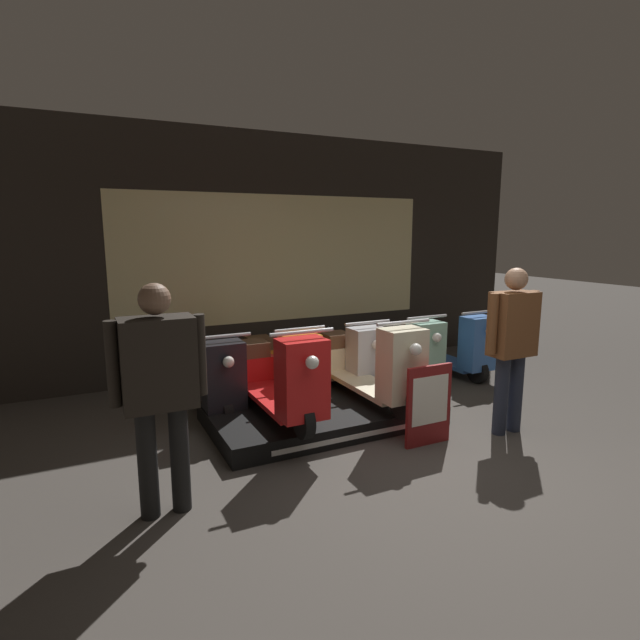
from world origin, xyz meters
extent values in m
plane|color=#423D38|center=(0.00, 0.00, 0.00)|extent=(30.00, 30.00, 0.00)
cube|color=#28231E|center=(0.00, 3.42, 1.60)|extent=(7.95, 0.08, 3.20)
cube|color=beige|center=(0.00, 3.37, 1.55)|extent=(4.37, 0.01, 1.70)
cube|color=black|center=(-0.38, 1.33, 0.09)|extent=(2.24, 1.29, 0.19)
cube|color=silver|center=(-0.38, 0.68, 0.08)|extent=(1.57, 0.01, 0.05)
cylinder|color=black|center=(-0.88, 0.65, 0.34)|extent=(0.09, 0.32, 0.32)
cylinder|color=black|center=(-0.88, 2.01, 0.34)|extent=(0.09, 0.32, 0.32)
cube|color=red|center=(-0.88, 1.33, 0.33)|extent=(0.38, 1.26, 0.05)
cube|color=red|center=(-0.88, 0.68, 0.70)|extent=(0.40, 0.29, 0.68)
cube|color=red|center=(-0.88, 1.98, 0.43)|extent=(0.42, 0.33, 0.36)
cube|color=brown|center=(-0.88, 1.98, 0.69)|extent=(0.30, 0.30, 0.15)
cylinder|color=silver|center=(-0.88, 0.67, 1.10)|extent=(0.57, 0.03, 0.03)
sphere|color=white|center=(-0.88, 0.48, 0.89)|extent=(0.11, 0.11, 0.11)
cylinder|color=black|center=(0.13, 0.65, 0.34)|extent=(0.09, 0.32, 0.32)
cylinder|color=black|center=(0.13, 2.01, 0.34)|extent=(0.09, 0.32, 0.32)
cube|color=beige|center=(0.13, 1.33, 0.33)|extent=(0.38, 1.26, 0.05)
cube|color=beige|center=(0.13, 0.68, 0.70)|extent=(0.40, 0.29, 0.68)
cube|color=beige|center=(0.13, 1.98, 0.43)|extent=(0.42, 0.33, 0.36)
cube|color=brown|center=(0.13, 1.98, 0.69)|extent=(0.30, 0.30, 0.15)
cylinder|color=silver|center=(0.13, 0.67, 1.10)|extent=(0.57, 0.03, 0.03)
sphere|color=white|center=(0.13, 0.48, 0.89)|extent=(0.11, 0.11, 0.11)
cylinder|color=black|center=(-1.29, 1.64, 0.16)|extent=(0.09, 0.32, 0.32)
cylinder|color=black|center=(-1.29, 3.00, 0.16)|extent=(0.09, 0.32, 0.32)
cube|color=black|center=(-1.29, 2.32, 0.15)|extent=(0.38, 1.26, 0.05)
cube|color=black|center=(-1.29, 1.66, 0.52)|extent=(0.40, 0.29, 0.68)
cube|color=black|center=(-1.29, 2.97, 0.24)|extent=(0.42, 0.33, 0.36)
cube|color=brown|center=(-1.29, 2.96, 0.50)|extent=(0.30, 0.30, 0.15)
cylinder|color=silver|center=(-1.29, 1.66, 0.92)|extent=(0.57, 0.03, 0.03)
sphere|color=white|center=(-1.29, 1.46, 0.71)|extent=(0.11, 0.11, 0.11)
cylinder|color=black|center=(-0.46, 1.64, 0.16)|extent=(0.09, 0.32, 0.32)
cylinder|color=black|center=(-0.46, 3.00, 0.16)|extent=(0.09, 0.32, 0.32)
cube|color=orange|center=(-0.46, 2.32, 0.15)|extent=(0.38, 1.26, 0.05)
cube|color=orange|center=(-0.46, 1.66, 0.52)|extent=(0.40, 0.29, 0.68)
cube|color=orange|center=(-0.46, 2.97, 0.24)|extent=(0.42, 0.33, 0.36)
cube|color=brown|center=(-0.46, 2.96, 0.50)|extent=(0.30, 0.30, 0.15)
cylinder|color=silver|center=(-0.46, 1.66, 0.92)|extent=(0.57, 0.03, 0.03)
sphere|color=white|center=(-0.46, 1.46, 0.71)|extent=(0.11, 0.11, 0.11)
cylinder|color=black|center=(0.36, 1.64, 0.16)|extent=(0.09, 0.32, 0.32)
cylinder|color=black|center=(0.36, 3.00, 0.16)|extent=(0.09, 0.32, 0.32)
cube|color=#BCBCC1|center=(0.36, 2.32, 0.15)|extent=(0.38, 1.26, 0.05)
cube|color=#BCBCC1|center=(0.36, 1.66, 0.52)|extent=(0.40, 0.29, 0.68)
cube|color=#BCBCC1|center=(0.36, 2.97, 0.24)|extent=(0.42, 0.33, 0.36)
cube|color=brown|center=(0.36, 2.96, 0.50)|extent=(0.30, 0.30, 0.15)
cylinder|color=silver|center=(0.36, 1.66, 0.92)|extent=(0.57, 0.03, 0.03)
sphere|color=white|center=(0.36, 1.46, 0.71)|extent=(0.11, 0.11, 0.11)
cylinder|color=black|center=(1.18, 1.64, 0.16)|extent=(0.09, 0.32, 0.32)
cylinder|color=black|center=(1.18, 3.00, 0.16)|extent=(0.09, 0.32, 0.32)
cube|color=#8EC6AD|center=(1.18, 2.32, 0.15)|extent=(0.38, 1.26, 0.05)
cube|color=#8EC6AD|center=(1.18, 1.66, 0.52)|extent=(0.40, 0.29, 0.68)
cube|color=#8EC6AD|center=(1.18, 2.97, 0.24)|extent=(0.42, 0.33, 0.36)
cube|color=brown|center=(1.18, 2.96, 0.50)|extent=(0.30, 0.30, 0.15)
cylinder|color=silver|center=(1.18, 1.66, 0.92)|extent=(0.57, 0.03, 0.03)
sphere|color=white|center=(1.18, 1.46, 0.71)|extent=(0.11, 0.11, 0.11)
cylinder|color=black|center=(2.00, 1.64, 0.16)|extent=(0.09, 0.32, 0.32)
cylinder|color=black|center=(2.00, 3.00, 0.16)|extent=(0.09, 0.32, 0.32)
cube|color=#386BBC|center=(2.00, 2.32, 0.15)|extent=(0.38, 1.26, 0.05)
cube|color=#386BBC|center=(2.00, 1.66, 0.52)|extent=(0.40, 0.29, 0.68)
cube|color=#386BBC|center=(2.00, 2.97, 0.24)|extent=(0.42, 0.33, 0.36)
cube|color=brown|center=(2.00, 2.96, 0.50)|extent=(0.30, 0.30, 0.15)
cylinder|color=silver|center=(2.00, 1.66, 0.92)|extent=(0.57, 0.03, 0.03)
sphere|color=white|center=(2.00, 1.46, 0.71)|extent=(0.11, 0.11, 0.11)
cylinder|color=black|center=(-2.18, 0.31, 0.38)|extent=(0.13, 0.13, 0.77)
cylinder|color=black|center=(-1.97, 0.31, 0.38)|extent=(0.13, 0.13, 0.77)
cube|color=black|center=(-2.08, 0.31, 1.07)|extent=(0.47, 0.26, 0.61)
cylinder|color=black|center=(-2.35, 0.31, 1.09)|extent=(0.08, 0.08, 0.56)
cylinder|color=black|center=(-1.80, 0.31, 1.09)|extent=(0.08, 0.08, 0.56)
sphere|color=brown|center=(-2.08, 0.31, 1.49)|extent=(0.21, 0.21, 0.21)
cylinder|color=#232838|center=(1.02, 0.31, 0.38)|extent=(0.13, 0.13, 0.76)
cylinder|color=#232838|center=(1.21, 0.31, 0.38)|extent=(0.13, 0.13, 0.76)
cube|color=brown|center=(1.12, 0.31, 1.06)|extent=(0.43, 0.24, 0.60)
cylinder|color=brown|center=(0.86, 0.31, 1.09)|extent=(0.08, 0.08, 0.56)
cylinder|color=brown|center=(1.37, 0.31, 1.09)|extent=(0.08, 0.08, 0.56)
sphere|color=#A87A5B|center=(1.12, 0.31, 1.49)|extent=(0.21, 0.21, 0.21)
cube|color=maroon|center=(0.25, 0.42, 0.37)|extent=(0.47, 0.04, 0.74)
cube|color=white|center=(0.25, 0.40, 0.43)|extent=(0.39, 0.01, 0.45)
camera|label=1|loc=(-2.52, -3.00, 1.92)|focal=28.00mm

